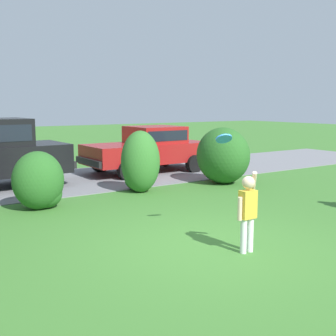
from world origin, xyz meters
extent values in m
plane|color=#3D752D|center=(0.00, 0.00, 0.00)|extent=(80.00, 80.00, 0.00)
cube|color=slate|center=(0.00, 6.97, 0.01)|extent=(28.00, 4.40, 0.02)
ellipsoid|color=#286023|center=(-1.55, 4.00, 0.64)|extent=(1.13, 1.01, 1.29)
ellipsoid|color=#286023|center=(-1.39, 4.01, 0.33)|extent=(0.72, 0.72, 0.65)
ellipsoid|color=#33702B|center=(1.25, 4.35, 0.81)|extent=(1.03, 0.99, 1.62)
ellipsoid|color=#33702B|center=(1.29, 4.63, 0.30)|extent=(0.67, 0.67, 0.60)
ellipsoid|color=#286023|center=(3.90, 4.15, 0.82)|extent=(1.43, 1.71, 1.64)
ellipsoid|color=#286023|center=(4.08, 4.14, 0.41)|extent=(0.91, 0.91, 0.82)
cube|color=maroon|center=(3.09, 7.11, 0.68)|extent=(4.22, 1.89, 0.64)
cube|color=maroon|center=(3.41, 7.12, 1.28)|extent=(1.70, 1.64, 0.56)
cube|color=black|center=(3.41, 7.12, 1.28)|extent=(1.57, 1.66, 0.34)
cylinder|color=black|center=(1.80, 6.16, 0.30)|extent=(0.60, 0.23, 0.60)
cylinder|color=black|center=(1.78, 8.04, 0.30)|extent=(0.60, 0.23, 0.60)
cylinder|color=black|center=(4.41, 6.19, 0.30)|extent=(0.60, 0.23, 0.60)
cylinder|color=black|center=(4.38, 8.07, 0.30)|extent=(0.60, 0.23, 0.60)
cube|color=black|center=(0.95, 7.08, 0.52)|extent=(0.14, 1.75, 0.20)
cube|color=black|center=(5.23, 7.14, 0.52)|extent=(0.14, 1.75, 0.20)
cylinder|color=black|center=(-0.77, 6.00, 0.34)|extent=(0.69, 0.25, 0.68)
cylinder|color=black|center=(-0.84, 7.88, 0.34)|extent=(0.69, 0.25, 0.68)
cube|color=black|center=(0.09, 6.97, 0.60)|extent=(0.19, 1.75, 0.20)
cylinder|color=white|center=(0.22, -0.60, 0.28)|extent=(0.10, 0.10, 0.55)
cylinder|color=white|center=(0.36, -0.60, 0.28)|extent=(0.10, 0.10, 0.55)
cube|color=gold|center=(0.29, -0.60, 0.77)|extent=(0.26, 0.16, 0.44)
sphere|color=beige|center=(0.29, -0.60, 1.11)|extent=(0.20, 0.20, 0.20)
cylinder|color=beige|center=(0.45, -0.56, 1.09)|extent=(0.20, 0.23, 0.39)
cylinder|color=beige|center=(0.13, -0.60, 0.72)|extent=(0.07, 0.07, 0.36)
cylinder|color=#337FDB|center=(0.51, 0.24, 1.72)|extent=(0.32, 0.25, 0.24)
cylinder|color=yellow|center=(0.51, 0.24, 1.72)|extent=(0.18, 0.15, 0.14)
camera|label=1|loc=(-4.29, -5.27, 2.29)|focal=45.70mm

